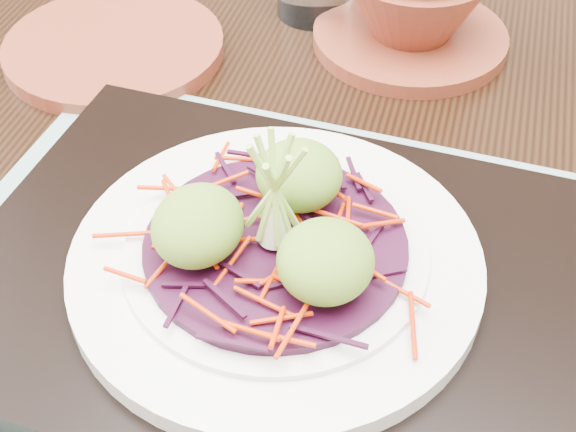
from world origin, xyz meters
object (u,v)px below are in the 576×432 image
(serving_tray, at_px, (276,279))
(white_plate, at_px, (276,260))
(terracotta_side_plate, at_px, (114,47))
(dining_table, at_px, (280,286))
(terracotta_bowl_set, at_px, (413,11))

(serving_tray, relative_size, white_plate, 1.54)
(serving_tray, height_order, white_plate, white_plate)
(terracotta_side_plate, bearing_deg, serving_tray, -41.14)
(serving_tray, distance_m, terracotta_side_plate, 0.30)
(dining_table, relative_size, white_plate, 4.88)
(terracotta_side_plate, xyz_separation_m, terracotta_bowl_set, (0.23, 0.11, 0.03))
(terracotta_side_plate, relative_size, terracotta_bowl_set, 0.85)
(dining_table, relative_size, serving_tray, 3.17)
(dining_table, xyz_separation_m, terracotta_bowl_set, (0.03, 0.23, 0.12))
(terracotta_side_plate, bearing_deg, white_plate, -41.14)
(white_plate, xyz_separation_m, terracotta_bowl_set, (0.00, 0.31, 0.00))
(dining_table, xyz_separation_m, white_plate, (0.03, -0.08, 0.12))
(dining_table, bearing_deg, white_plate, -75.35)
(dining_table, relative_size, terracotta_side_plate, 6.38)
(dining_table, bearing_deg, serving_tray, -75.35)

